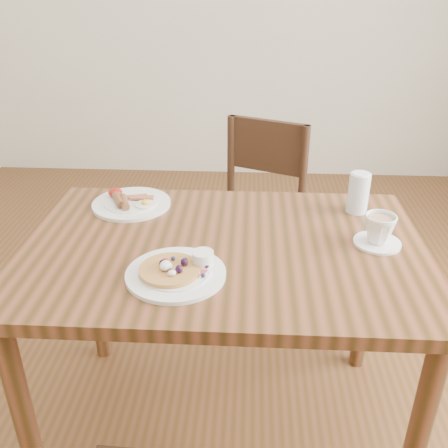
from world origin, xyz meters
name	(u,v)px	position (x,y,z in m)	size (l,w,h in m)	color
ground	(224,422)	(0.00, 0.00, 0.00)	(5.00, 5.00, 0.00)	#543618
dining_table	(224,273)	(0.00, 0.00, 0.65)	(1.20, 0.80, 0.75)	brown
chair_far	(254,210)	(0.10, 0.77, 0.49)	(0.55, 0.55, 0.88)	black
pancake_plate	(177,271)	(-0.12, -0.17, 0.76)	(0.27, 0.27, 0.06)	white
breakfast_plate	(130,202)	(-0.34, 0.26, 0.76)	(0.27, 0.27, 0.04)	white
teacup_saucer	(379,231)	(0.46, 0.03, 0.79)	(0.14, 0.14, 0.10)	white
water_glass	(358,193)	(0.43, 0.25, 0.82)	(0.07, 0.07, 0.14)	silver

